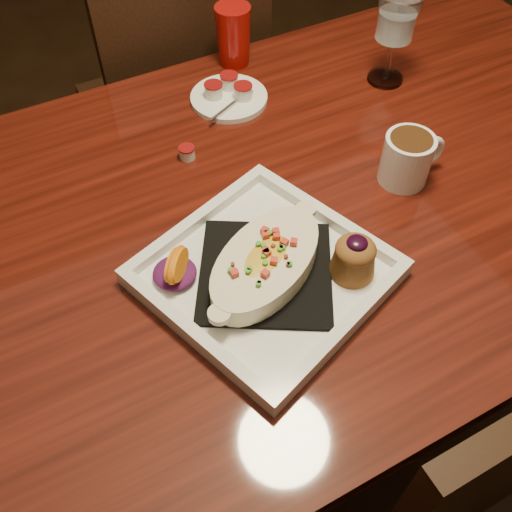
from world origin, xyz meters
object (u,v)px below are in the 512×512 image
coffee_mug (408,157)px  red_tumbler (233,36)px  table (305,226)px  saucer (229,95)px  plate (272,268)px  goblet (396,22)px  chair_far (179,106)px

coffee_mug → red_tumbler: red_tumbler is taller
red_tumbler → table: bearing=-98.1°
coffee_mug → saucer: 0.38m
plate → red_tumbler: (0.21, 0.54, 0.04)m
goblet → coffee_mug: bearing=-119.9°
plate → goblet: bearing=17.3°
chair_far → table: bearing=90.0°
saucer → plate: bearing=-108.0°
chair_far → red_tumbler: chair_far is taller
goblet → saucer: (-0.31, 0.09, -0.11)m
saucer → red_tumbler: (0.07, 0.11, 0.05)m
goblet → red_tumbler: 0.32m
coffee_mug → table: bearing=163.5°
table → coffee_mug: 0.22m
table → goblet: size_ratio=8.24×
red_tumbler → goblet: bearing=-39.4°
goblet → chair_far: bearing=125.0°
coffee_mug → saucer: coffee_mug is taller
plate → saucer: 0.45m
saucer → table: bearing=-87.6°
saucer → coffee_mug: bearing=-63.7°
coffee_mug → saucer: (-0.17, 0.34, -0.04)m
plate → red_tumbler: bearing=49.7°
goblet → red_tumbler: bearing=140.6°
chair_far → saucer: bearing=88.0°
goblet → table: bearing=-146.7°
chair_far → red_tumbler: 0.39m
goblet → red_tumbler: (-0.25, 0.20, -0.07)m
chair_far → coffee_mug: (0.16, -0.68, 0.29)m
plate → goblet: size_ratio=2.17×
table → saucer: 0.31m
table → coffee_mug: coffee_mug is taller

